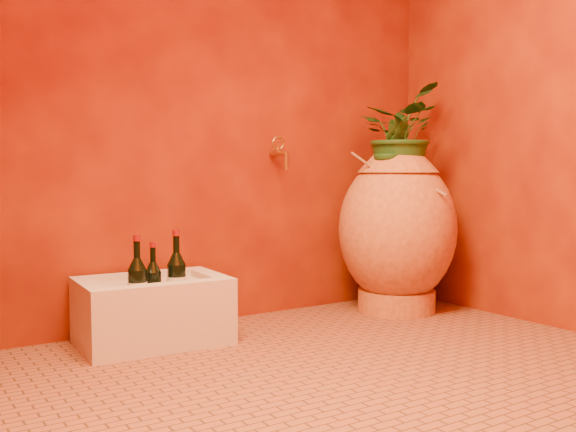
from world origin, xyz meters
TOP-DOWN VIEW (x-y plane):
  - floor at (0.00, 0.00)m, footprint 2.50×2.50m
  - wall_back at (0.00, 1.00)m, footprint 2.50×0.02m
  - wall_right at (1.25, 0.00)m, footprint 0.02×2.00m
  - amphora at (0.85, 0.65)m, footprint 0.68×0.68m
  - stone_basin at (-0.51, 0.75)m, footprint 0.65×0.46m
  - wine_bottle_a at (-0.61, 0.66)m, footprint 0.08×0.08m
  - wine_bottle_b at (-0.52, 0.70)m, footprint 0.07×0.07m
  - wine_bottle_c at (-0.42, 0.68)m, footprint 0.08×0.08m
  - wall_tap at (0.26, 0.91)m, footprint 0.08×0.16m
  - plant_main at (0.86, 0.67)m, footprint 0.63×0.63m
  - plant_side at (0.77, 0.61)m, footprint 0.24×0.24m

SIDE VIEW (x-z plane):
  - floor at x=0.00m, z-range 0.00..0.00m
  - stone_basin at x=-0.51m, z-range -0.01..0.29m
  - wine_bottle_b at x=-0.52m, z-range 0.12..0.42m
  - wine_bottle_a at x=-0.61m, z-range 0.11..0.45m
  - wine_bottle_c at x=-0.42m, z-range 0.11..0.46m
  - amphora at x=0.85m, z-range 0.00..0.91m
  - wall_tap at x=0.26m, z-range 0.78..0.95m
  - plant_side at x=0.77m, z-range 0.70..1.05m
  - plant_main at x=0.86m, z-range 0.70..1.23m
  - wall_back at x=0.00m, z-range 0.00..2.50m
  - wall_right at x=1.25m, z-range 0.00..2.50m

